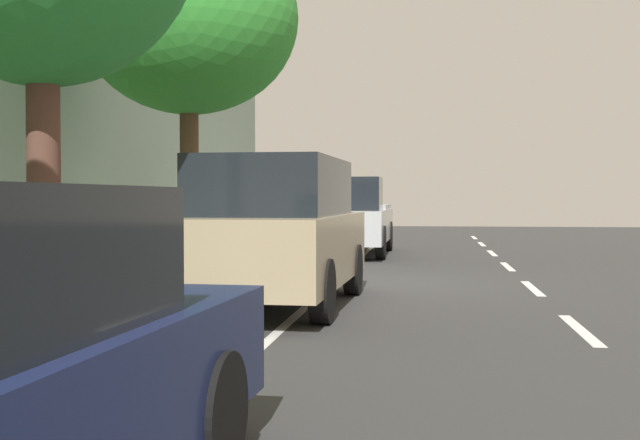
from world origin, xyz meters
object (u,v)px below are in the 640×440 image
cyclist_with_backpack (282,216)px  street_tree_near_cyclist (189,19)px  parked_pickup_silver_nearest (349,219)px  parked_suv_tan_second (275,230)px  bicycle_at_curb (290,254)px

cyclist_with_backpack → street_tree_near_cyclist: (1.24, 2.20, 3.42)m
parked_pickup_silver_nearest → cyclist_with_backpack: parked_pickup_silver_nearest is taller
parked_pickup_silver_nearest → parked_suv_tan_second: (0.05, 9.99, 0.13)m
parked_pickup_silver_nearest → bicycle_at_curb: parked_pickup_silver_nearest is taller
cyclist_with_backpack → street_tree_near_cyclist: 4.26m
bicycle_at_curb → street_tree_near_cyclist: size_ratio=0.29×
bicycle_at_curb → street_tree_near_cyclist: (1.46, 1.75, 4.14)m
bicycle_at_curb → cyclist_with_backpack: (0.22, -0.45, 0.71)m
bicycle_at_curb → cyclist_with_backpack: cyclist_with_backpack is taller
parked_pickup_silver_nearest → street_tree_near_cyclist: (2.10, 7.04, 3.62)m
cyclist_with_backpack → bicycle_at_curb: bearing=116.2°
parked_suv_tan_second → cyclist_with_backpack: (0.81, -5.16, 0.07)m
cyclist_with_backpack → street_tree_near_cyclist: bearing=60.7°
parked_pickup_silver_nearest → street_tree_near_cyclist: size_ratio=0.88×
parked_pickup_silver_nearest → bicycle_at_curb: 5.36m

